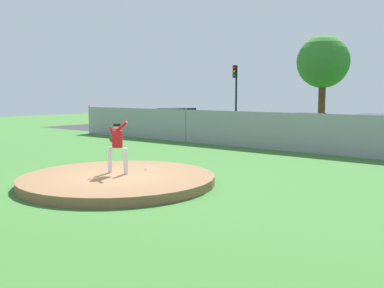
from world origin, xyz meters
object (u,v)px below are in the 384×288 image
Objects in this scene: parked_car_slate at (372,131)px; pitcher_youth at (117,142)px; traffic_light_near at (236,86)px; parked_car_red at (305,128)px; parked_car_silver at (177,120)px; baseball at (146,169)px.

pitcher_youth is at bearing -101.96° from parked_car_slate.
parked_car_slate is at bearing -18.27° from traffic_light_near.
parked_car_red is 0.99× the size of parked_car_silver.
baseball is at bearing -86.39° from parked_car_red.
parked_car_red is 3.73m from parked_car_slate.
baseball is 19.23m from traffic_light_near.
traffic_light_near is (-7.14, 3.59, 2.49)m from parked_car_red.
parked_car_red is at bearing 93.61° from baseball.
parked_car_slate reaches higher than parked_car_red.
parked_car_red is at bearing -26.71° from traffic_light_near.
baseball is at bearing -101.86° from parked_car_slate.
parked_car_silver is (-9.69, -0.04, 0.04)m from parked_car_red.
parked_car_slate is at bearing 78.14° from baseball.
parked_car_red is 8.37m from traffic_light_near.
pitcher_youth reaches higher than baseball.
pitcher_youth is 14.95m from parked_car_slate.
pitcher_youth is at bearing -87.53° from parked_car_red.
baseball is at bearing 76.56° from pitcher_youth.
pitcher_youth is 14.63m from parked_car_red.
baseball is 0.02× the size of parked_car_red.
parked_car_red is at bearing -179.94° from parked_car_slate.
parked_car_red is at bearing 0.23° from parked_car_silver.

